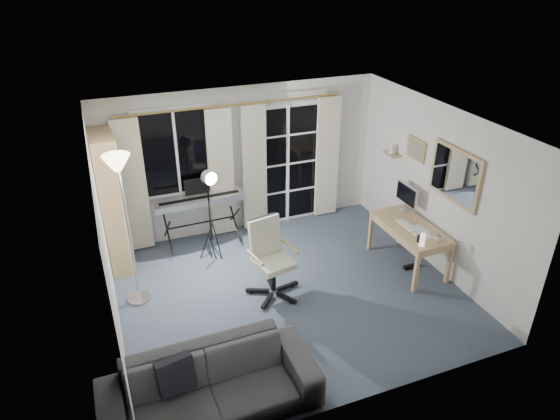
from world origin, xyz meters
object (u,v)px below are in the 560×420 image
object	(u,v)px
torchiere_lamp	(121,187)
keyboard_piano	(199,201)
monitor	(407,195)
bookshelf	(109,205)
desk	(410,231)
sofa	(209,379)
office_chair	(269,251)
mug	(439,238)
studio_light	(209,188)

from	to	relation	value
torchiere_lamp	keyboard_piano	xyz separation A→B (m)	(1.15, 1.11, -0.91)
keyboard_piano	monitor	xyz separation A→B (m)	(2.89, -1.26, 0.16)
bookshelf	keyboard_piano	distance (m)	1.33
keyboard_piano	desk	size ratio (longest dim) A/B	1.12
torchiere_lamp	monitor	xyz separation A→B (m)	(4.04, -0.15, -0.76)
monitor	sofa	xyz separation A→B (m)	(-3.57, -1.98, -0.50)
torchiere_lamp	office_chair	bearing A→B (deg)	-13.94
torchiere_lamp	mug	world-z (taller)	torchiere_lamp
torchiere_lamp	monitor	world-z (taller)	torchiere_lamp
bookshelf	monitor	distance (m)	4.37
bookshelf	sofa	bearing A→B (deg)	-80.47
bookshelf	office_chair	xyz separation A→B (m)	(1.88, -1.47, -0.34)
keyboard_piano	desk	distance (m)	3.20
office_chair	mug	world-z (taller)	office_chair
studio_light	monitor	distance (m)	2.94
keyboard_piano	sofa	size ratio (longest dim) A/B	0.65
desk	sofa	xyz separation A→B (m)	(-3.38, -1.53, -0.16)
mug	office_chair	bearing A→B (deg)	163.13
torchiere_lamp	mug	distance (m)	4.21
sofa	office_chair	bearing A→B (deg)	52.97
mug	bookshelf	bearing A→B (deg)	152.42
keyboard_piano	monitor	world-z (taller)	monitor
bookshelf	sofa	world-z (taller)	bookshelf
bookshelf	torchiere_lamp	bearing A→B (deg)	-82.89
office_chair	mug	bearing A→B (deg)	-27.73
studio_light	office_chair	distance (m)	1.26
keyboard_piano	desk	bearing A→B (deg)	-34.05
bookshelf	studio_light	world-z (taller)	bookshelf
office_chair	desk	bearing A→B (deg)	-15.54
mug	monitor	bearing A→B (deg)	84.18
keyboard_piano	studio_light	bearing A→B (deg)	-85.91
keyboard_piano	bookshelf	bearing A→B (deg)	-178.54
bookshelf	mug	distance (m)	4.64
torchiere_lamp	keyboard_piano	world-z (taller)	torchiere_lamp
torchiere_lamp	mug	xyz separation A→B (m)	(3.94, -1.10, -0.96)
keyboard_piano	office_chair	size ratio (longest dim) A/B	1.30
monitor	desk	bearing A→B (deg)	-114.37
bookshelf	keyboard_piano	bearing A→B (deg)	1.40
bookshelf	monitor	world-z (taller)	bookshelf
studio_light	mug	size ratio (longest dim) A/B	13.72
studio_light	office_chair	xyz separation A→B (m)	(0.52, -1.00, -0.57)
office_chair	desk	xyz separation A→B (m)	(2.12, -0.17, -0.05)
studio_light	bookshelf	bearing A→B (deg)	140.27
bookshelf	desk	size ratio (longest dim) A/B	1.63
bookshelf	office_chair	bearing A→B (deg)	-39.64
keyboard_piano	mug	distance (m)	3.57
bookshelf	studio_light	xyz separation A→B (m)	(1.36, -0.47, 0.23)
torchiere_lamp	monitor	size ratio (longest dim) A/B	4.32
monitor	mug	distance (m)	0.98
torchiere_lamp	sofa	xyz separation A→B (m)	(0.47, -2.13, -1.26)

